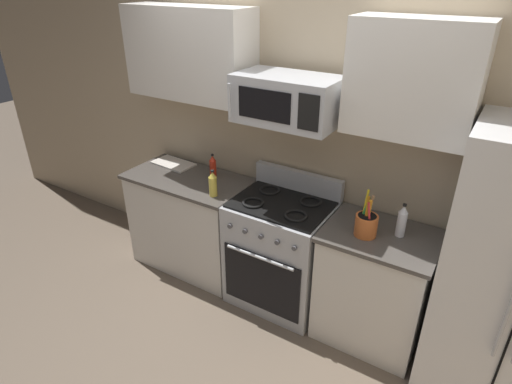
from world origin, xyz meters
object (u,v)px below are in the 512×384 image
(bottle_hot_sauce, at_px, (213,167))
(bottle_vinegar, at_px, (402,221))
(microwave, at_px, (287,99))
(utensil_crock, at_px, (366,224))
(bottle_oil, at_px, (213,184))
(cutting_board, at_px, (173,164))
(range_oven, at_px, (280,251))

(bottle_hot_sauce, xyz_separation_m, bottle_vinegar, (1.62, -0.06, 0.01))
(microwave, relative_size, utensil_crock, 2.21)
(utensil_crock, relative_size, bottle_oil, 1.45)
(utensil_crock, bearing_deg, cutting_board, 173.69)
(microwave, xyz_separation_m, bottle_oil, (-0.54, -0.18, -0.71))
(microwave, xyz_separation_m, utensil_crock, (0.68, -0.09, -0.73))
(utensil_crock, distance_m, bottle_vinegar, 0.24)
(microwave, height_order, bottle_hot_sauce, microwave)
(range_oven, xyz_separation_m, bottle_hot_sauce, (-0.74, 0.11, 0.54))
(range_oven, distance_m, microwave, 1.25)
(bottle_hot_sauce, bearing_deg, bottle_vinegar, -2.04)
(bottle_hot_sauce, relative_size, bottle_vinegar, 0.91)
(cutting_board, xyz_separation_m, bottle_vinegar, (2.11, -0.09, 0.10))
(cutting_board, relative_size, bottle_vinegar, 1.62)
(utensil_crock, distance_m, bottle_oil, 1.22)
(microwave, height_order, cutting_board, microwave)
(bottle_oil, height_order, bottle_vinegar, bottle_vinegar)
(microwave, bearing_deg, utensil_crock, -7.89)
(utensil_crock, xyz_separation_m, bottle_hot_sauce, (-1.42, 0.17, 0.02))
(range_oven, distance_m, bottle_vinegar, 1.04)
(microwave, xyz_separation_m, cutting_board, (-1.23, 0.12, -0.81))
(cutting_board, bearing_deg, bottle_hot_sauce, -4.25)
(utensil_crock, relative_size, bottle_hot_sauce, 1.46)
(microwave, xyz_separation_m, bottle_hot_sauce, (-0.74, 0.08, -0.71))
(bottle_vinegar, bearing_deg, microwave, -178.53)
(cutting_board, height_order, bottle_vinegar, bottle_vinegar)
(cutting_board, xyz_separation_m, bottle_oil, (0.69, -0.30, 0.09))
(range_oven, relative_size, microwave, 1.53)
(bottle_oil, bearing_deg, cutting_board, 156.55)
(range_oven, distance_m, cutting_board, 1.31)
(bottle_oil, bearing_deg, microwave, 18.74)
(bottle_oil, bearing_deg, bottle_hot_sauce, 127.07)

